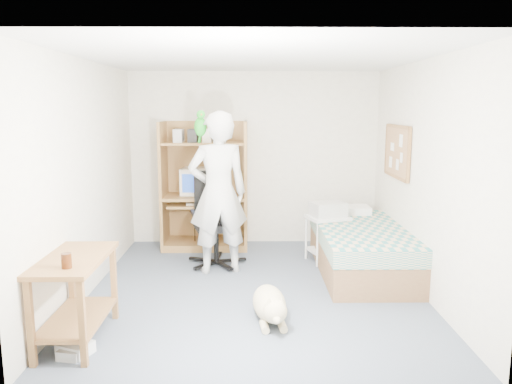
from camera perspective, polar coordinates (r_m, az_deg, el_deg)
floor at (r=5.65m, az=-0.07°, el=-11.06°), size 4.00×4.00×0.00m
wall_back at (r=7.32m, az=-0.23°, el=3.83°), size 3.60×0.02×2.50m
wall_right at (r=5.64m, az=18.53°, el=1.55°), size 0.02×4.00×2.50m
wall_left at (r=5.61m, az=-18.80°, el=1.49°), size 0.02×4.00×2.50m
ceiling at (r=5.30m, az=-0.08°, el=15.10°), size 3.60×4.00×0.02m
computer_hutch at (r=7.14m, az=-5.83°, el=0.16°), size 1.20×0.63×1.80m
bed at (r=6.28m, az=11.88°, el=-6.32°), size 1.02×2.02×0.66m
side_desk at (r=4.60m, az=-19.93°, el=-10.06°), size 0.50×1.00×0.75m
corkboard at (r=6.46m, az=15.81°, el=4.46°), size 0.04×0.94×0.66m
office_chair at (r=6.43m, az=-4.69°, el=-4.54°), size 0.66×0.67×1.18m
person at (r=6.01m, az=-4.35°, el=-0.12°), size 0.81×0.63×1.96m
parrot at (r=5.95m, az=-6.36°, el=7.62°), size 0.14×0.25×0.40m
dog at (r=4.84m, az=1.62°, el=-12.71°), size 0.37×0.96×0.36m
printer_cart at (r=6.58m, az=8.16°, el=-4.45°), size 0.61×0.54×0.61m
printer at (r=6.51m, az=8.22°, el=-1.94°), size 0.50×0.44×0.18m
crt_monitor at (r=7.14m, az=-6.86°, el=1.24°), size 0.42×0.45×0.37m
keyboard at (r=7.02m, az=-6.17°, el=-1.27°), size 0.47×0.23×0.03m
pencil_cup at (r=7.03m, az=-3.20°, el=0.04°), size 0.08×0.08×0.12m
drink_glass at (r=4.22m, az=-20.84°, el=-7.36°), size 0.08×0.08×0.12m
floor_box_a at (r=4.53m, az=-19.92°, el=-16.46°), size 0.31×0.28×0.10m
floor_box_b at (r=4.51m, az=-20.20°, el=-16.74°), size 0.22×0.25×0.08m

